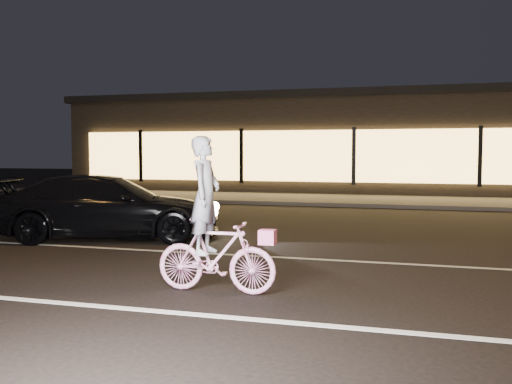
% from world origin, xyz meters
% --- Properties ---
extents(ground, '(90.00, 90.00, 0.00)m').
position_xyz_m(ground, '(0.00, 0.00, 0.00)').
color(ground, black).
rests_on(ground, ground).
extents(lane_stripe_near, '(60.00, 0.12, 0.01)m').
position_xyz_m(lane_stripe_near, '(0.00, -1.50, 0.00)').
color(lane_stripe_near, silver).
rests_on(lane_stripe_near, ground).
extents(lane_stripe_far, '(60.00, 0.10, 0.01)m').
position_xyz_m(lane_stripe_far, '(0.00, 2.00, 0.00)').
color(lane_stripe_far, gray).
rests_on(lane_stripe_far, ground).
extents(sidewalk, '(30.00, 4.00, 0.12)m').
position_xyz_m(sidewalk, '(0.00, 13.00, 0.06)').
color(sidewalk, '#383533').
rests_on(sidewalk, ground).
extents(storefront, '(25.40, 8.42, 4.20)m').
position_xyz_m(storefront, '(0.00, 18.97, 2.15)').
color(storefront, black).
rests_on(storefront, ground).
extents(cyclist, '(1.54, 0.53, 1.95)m').
position_xyz_m(cyclist, '(0.06, -0.52, 0.69)').
color(cyclist, '#E23197').
rests_on(cyclist, ground).
extents(sedan, '(4.77, 3.12, 1.29)m').
position_xyz_m(sedan, '(-3.53, 3.03, 0.64)').
color(sedan, black).
rests_on(sedan, ground).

